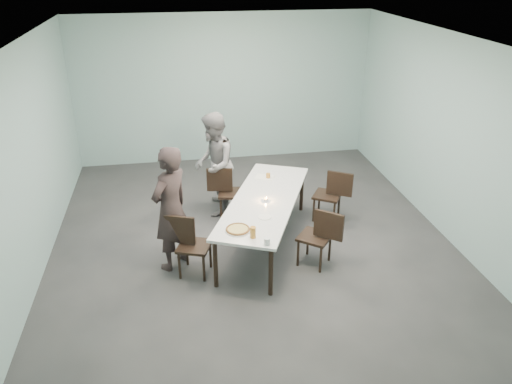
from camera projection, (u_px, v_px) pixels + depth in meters
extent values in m
plane|color=#333335|center=(252.00, 240.00, 7.70)|extent=(7.00, 7.00, 0.00)
cube|color=#90B5B6|center=(224.00, 89.00, 10.16)|extent=(6.00, 0.02, 3.00)
cube|color=#90B5B6|center=(324.00, 305.00, 3.95)|extent=(6.00, 0.02, 3.00)
cube|color=#90B5B6|center=(28.00, 163.00, 6.59)|extent=(0.02, 7.00, 3.00)
cube|color=#90B5B6|center=(448.00, 137.00, 7.51)|extent=(0.02, 7.00, 3.00)
cube|color=white|center=(251.00, 40.00, 6.40)|extent=(6.00, 7.00, 0.02)
cube|color=white|center=(264.00, 200.00, 7.32)|extent=(1.87, 2.74, 0.04)
cylinder|color=black|center=(215.00, 264.00, 6.50)|extent=(0.06, 0.06, 0.71)
cylinder|color=black|center=(259.00, 187.00, 8.63)|extent=(0.06, 0.06, 0.71)
cylinder|color=black|center=(271.00, 272.00, 6.34)|extent=(0.06, 0.06, 0.71)
cylinder|color=black|center=(302.00, 191.00, 8.47)|extent=(0.06, 0.06, 0.71)
cube|color=black|center=(194.00, 246.00, 6.75)|extent=(0.54, 0.54, 0.04)
cube|color=black|center=(180.00, 230.00, 6.67)|extent=(0.41, 0.18, 0.40)
cylinder|color=black|center=(179.00, 266.00, 6.72)|extent=(0.04, 0.04, 0.41)
cylinder|color=black|center=(187.00, 252.00, 7.02)|extent=(0.04, 0.04, 0.41)
cylinder|color=black|center=(204.00, 268.00, 6.67)|extent=(0.04, 0.04, 0.41)
cylinder|color=black|center=(210.00, 255.00, 6.97)|extent=(0.04, 0.04, 0.41)
cube|color=black|center=(232.00, 193.00, 8.23)|extent=(0.49, 0.49, 0.04)
cube|color=black|center=(220.00, 180.00, 8.13)|extent=(0.42, 0.11, 0.40)
cylinder|color=black|center=(221.00, 210.00, 8.18)|extent=(0.04, 0.04, 0.41)
cylinder|color=black|center=(222.00, 201.00, 8.49)|extent=(0.04, 0.04, 0.41)
cylinder|color=black|center=(242.00, 210.00, 8.18)|extent=(0.04, 0.04, 0.41)
cylinder|color=black|center=(242.00, 201.00, 8.48)|extent=(0.04, 0.04, 0.41)
cube|color=black|center=(315.00, 237.00, 6.96)|extent=(0.59, 0.59, 0.04)
cube|color=black|center=(329.00, 225.00, 6.78)|extent=(0.35, 0.29, 0.40)
cylinder|color=black|center=(330.00, 248.00, 7.12)|extent=(0.04, 0.04, 0.41)
cylinder|color=black|center=(321.00, 260.00, 6.85)|extent=(0.04, 0.04, 0.41)
cylinder|color=black|center=(308.00, 242.00, 7.27)|extent=(0.04, 0.04, 0.41)
cylinder|color=black|center=(298.00, 253.00, 7.00)|extent=(0.04, 0.04, 0.41)
cube|color=black|center=(327.00, 195.00, 8.16)|extent=(0.58, 0.58, 0.04)
cube|color=black|center=(340.00, 184.00, 7.99)|extent=(0.38, 0.25, 0.40)
cylinder|color=black|center=(339.00, 205.00, 8.34)|extent=(0.04, 0.04, 0.41)
cylinder|color=black|center=(334.00, 214.00, 8.06)|extent=(0.04, 0.04, 0.41)
cylinder|color=black|center=(319.00, 201.00, 8.45)|extent=(0.04, 0.04, 0.41)
cylinder|color=black|center=(314.00, 210.00, 8.17)|extent=(0.04, 0.04, 0.41)
imported|color=black|center=(171.00, 209.00, 6.73)|extent=(0.75, 0.77, 1.78)
imported|color=slate|center=(214.00, 164.00, 8.21)|extent=(0.78, 0.93, 1.73)
cylinder|color=white|center=(238.00, 230.00, 6.49)|extent=(0.34, 0.34, 0.01)
cylinder|color=#D9C77B|center=(238.00, 229.00, 6.48)|extent=(0.30, 0.30, 0.01)
torus|color=brown|center=(238.00, 229.00, 6.48)|extent=(0.32, 0.32, 0.03)
cylinder|color=white|center=(265.00, 217.00, 6.81)|extent=(0.18, 0.18, 0.01)
cylinder|color=#BB7929|center=(253.00, 232.00, 6.30)|extent=(0.08, 0.08, 0.15)
cylinder|color=silver|center=(267.00, 241.00, 6.16)|extent=(0.08, 0.08, 0.09)
cylinder|color=silver|center=(266.00, 200.00, 7.25)|extent=(0.06, 0.06, 0.03)
cylinder|color=orange|center=(266.00, 199.00, 7.24)|extent=(0.04, 0.04, 0.01)
cylinder|color=#BB7929|center=(268.00, 176.00, 7.98)|extent=(0.07, 0.07, 0.08)
cube|color=silver|center=(265.00, 177.00, 8.03)|extent=(0.36, 0.32, 0.01)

